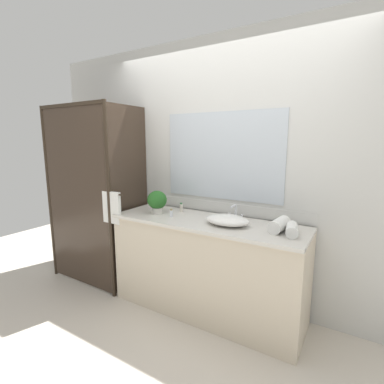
{
  "coord_description": "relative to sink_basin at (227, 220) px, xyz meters",
  "views": [
    {
      "loc": [
        1.18,
        -2.2,
        1.61
      ],
      "look_at": [
        -0.15,
        0.0,
        1.15
      ],
      "focal_mm": 26.48,
      "sensor_mm": 36.0,
      "label": 1
    }
  ],
  "objects": [
    {
      "name": "ground_plane",
      "position": [
        -0.22,
        0.03,
        -0.94
      ],
      "size": [
        8.0,
        8.0,
        0.0
      ],
      "primitive_type": "plane",
      "color": "beige"
    },
    {
      "name": "wall_back_with_mirror",
      "position": [
        -0.22,
        0.37,
        0.36
      ],
      "size": [
        4.4,
        0.06,
        2.6
      ],
      "color": "silver",
      "rests_on": "ground_plane"
    },
    {
      "name": "vanity_cabinet",
      "position": [
        -0.22,
        0.03,
        -0.49
      ],
      "size": [
        1.8,
        0.58,
        0.9
      ],
      "color": "beige",
      "rests_on": "ground_plane"
    },
    {
      "name": "shower_enclosure",
      "position": [
        -1.5,
        -0.16,
        0.08
      ],
      "size": [
        1.2,
        0.59,
        2.0
      ],
      "color": "#2D2319",
      "rests_on": "ground_plane"
    },
    {
      "name": "sink_basin",
      "position": [
        0.0,
        0.0,
        0.0
      ],
      "size": [
        0.39,
        0.27,
        0.09
      ],
      "primitive_type": "ellipsoid",
      "color": "white",
      "rests_on": "vanity_cabinet"
    },
    {
      "name": "faucet",
      "position": [
        0.0,
        0.18,
        0.01
      ],
      "size": [
        0.17,
        0.13,
        0.15
      ],
      "color": "silver",
      "rests_on": "vanity_cabinet"
    },
    {
      "name": "potted_plant",
      "position": [
        -0.77,
        0.01,
        0.08
      ],
      "size": [
        0.2,
        0.2,
        0.23
      ],
      "color": "beige",
      "rests_on": "vanity_cabinet"
    },
    {
      "name": "amenity_bottle_lotion",
      "position": [
        -0.89,
        0.15,
        -0.0
      ],
      "size": [
        0.02,
        0.02,
        0.09
      ],
      "color": "white",
      "rests_on": "vanity_cabinet"
    },
    {
      "name": "amenity_bottle_shampoo",
      "position": [
        -0.59,
        0.17,
        0.0
      ],
      "size": [
        0.03,
        0.03,
        0.09
      ],
      "color": "silver",
      "rests_on": "vanity_cabinet"
    },
    {
      "name": "amenity_bottle_body_wash",
      "position": [
        -0.57,
        -0.03,
        -0.01
      ],
      "size": [
        0.03,
        0.03,
        0.08
      ],
      "color": "silver",
      "rests_on": "vanity_cabinet"
    },
    {
      "name": "rolled_towel_near_edge",
      "position": [
        0.54,
        -0.0,
        0.0
      ],
      "size": [
        0.13,
        0.22,
        0.09
      ],
      "primitive_type": "cylinder",
      "rotation": [
        1.57,
        0.0,
        0.21
      ],
      "color": "white",
      "rests_on": "vanity_cabinet"
    },
    {
      "name": "rolled_towel_middle",
      "position": [
        0.43,
        0.06,
        0.01
      ],
      "size": [
        0.13,
        0.25,
        0.11
      ],
      "primitive_type": "cylinder",
      "rotation": [
        1.57,
        0.0,
        -0.1
      ],
      "color": "white",
      "rests_on": "vanity_cabinet"
    }
  ]
}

